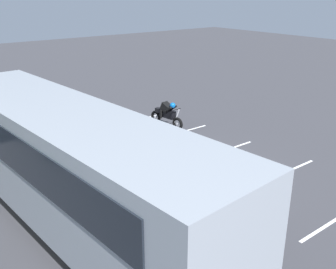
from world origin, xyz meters
TOP-DOWN VIEW (x-y plane):
  - ground_plane at (0.00, 0.00)m, footprint 80.00×80.00m
  - tour_bus at (-0.20, 4.38)m, footprint 11.54×3.37m
  - spectator_far_left at (-1.78, 1.54)m, footprint 0.58×0.37m
  - spectator_left at (-0.65, 1.61)m, footprint 0.58×0.34m
  - spectator_centre at (0.47, 1.54)m, footprint 0.58×0.34m
  - spectator_right at (1.25, 1.73)m, footprint 0.58×0.35m
  - spectator_far_right at (2.45, 1.86)m, footprint 0.58×0.38m
  - parked_motorcycle_silver at (-0.53, 2.31)m, footprint 2.05×0.63m
  - stunt_motorcycle at (4.54, -2.54)m, footprint 2.05×0.63m
  - bay_line_b at (-1.91, -2.00)m, footprint 0.11×4.99m
  - bay_line_c at (0.80, -2.00)m, footprint 0.11×4.29m
  - bay_line_d at (3.51, -2.00)m, footprint 0.11×4.14m
  - bay_line_e at (6.22, -2.00)m, footprint 0.11×4.69m

SIDE VIEW (x-z plane):
  - ground_plane at x=0.00m, z-range 0.00..0.00m
  - bay_line_b at x=-1.91m, z-range 0.00..0.01m
  - bay_line_c at x=0.80m, z-range 0.00..0.01m
  - bay_line_d at x=3.51m, z-range 0.00..0.01m
  - bay_line_e at x=6.22m, z-range 0.00..0.01m
  - parked_motorcycle_silver at x=-0.53m, z-range -0.01..0.97m
  - stunt_motorcycle at x=4.54m, z-range 0.00..1.23m
  - spectator_far_right at x=2.45m, z-range 0.16..1.86m
  - spectator_centre at x=0.47m, z-range 0.16..1.88m
  - spectator_right at x=1.25m, z-range 0.17..1.93m
  - spectator_far_left at x=-1.78m, z-range 0.17..1.93m
  - spectator_left at x=-0.65m, z-range 0.18..1.98m
  - tour_bus at x=-0.20m, z-range 0.02..3.27m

